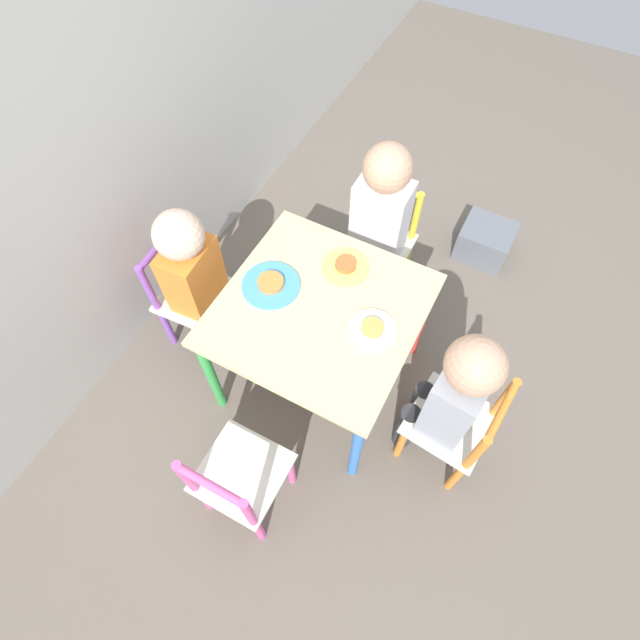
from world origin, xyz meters
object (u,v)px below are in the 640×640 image
chair_purple (192,296)px  chair_yellow (380,244)px  child_right (380,216)px  plate_back (271,284)px  child_front (453,393)px  child_back (195,272)px  kids_table (320,319)px  chair_orange (456,426)px  storage_bin (485,241)px  plate_front (372,329)px  chair_pink (239,481)px  plate_right (346,266)px

chair_purple → chair_yellow: same height
child_right → plate_back: 0.52m
child_front → child_back: bearing=-85.1°
kids_table → chair_orange: bearing=-95.9°
chair_purple → chair_orange: same height
kids_table → plate_back: plate_back is taller
chair_yellow → storage_bin: (0.38, -0.38, -0.16)m
kids_table → storage_bin: size_ratio=2.81×
chair_orange → kids_table: bearing=-90.0°
plate_back → plate_front: same height
chair_purple → plate_front: bearing=-91.0°
chair_yellow → chair_pink: (-1.09, -0.01, 0.00)m
plate_back → plate_right: same height
chair_yellow → child_back: bearing=-130.3°
child_back → plate_right: child_back is taller
child_back → child_front: 0.97m
chair_pink → child_right: bearing=-89.8°
child_back → child_right: bearing=-46.5°
child_front → plate_right: (0.23, 0.48, 0.07)m
plate_back → plate_front: (-0.00, -0.37, 0.00)m
plate_back → kids_table: bearing=-90.0°
child_front → kids_table: bearing=-90.0°
chair_pink → child_back: (0.51, 0.49, 0.18)m
chair_purple → storage_bin: (0.97, -0.91, -0.16)m
plate_back → storage_bin: bearing=-30.8°
child_front → plate_right: child_front is taller
child_right → plate_front: size_ratio=4.95×
chair_purple → plate_back: plate_back is taller
chair_pink → child_right: size_ratio=0.65×
child_front → plate_back: 0.67m
plate_front → kids_table: bearing=90.0°
child_back → plate_back: size_ratio=3.61×
chair_purple → child_back: bearing=-90.0°
chair_pink → storage_bin: chair_pink is taller
plate_front → child_front: bearing=-99.5°
plate_front → chair_orange: bearing=-98.9°
chair_purple → plate_back: (0.04, -0.36, 0.26)m
chair_pink → storage_bin: 1.53m
kids_table → plate_back: (0.00, 0.18, 0.08)m
chair_orange → plate_right: (0.24, 0.54, 0.26)m
chair_pink → storage_bin: bearing=-104.3°
kids_table → plate_right: (0.18, 0.00, 0.08)m
child_back → child_right: (0.52, -0.48, 0.04)m
child_right → chair_orange: bearing=-45.5°
storage_bin → plate_front: bearing=168.7°
chair_purple → plate_right: size_ratio=3.14×
chair_yellow → plate_right: (-0.36, -0.01, 0.26)m
chair_orange → chair_yellow: bearing=-131.6°
chair_purple → plate_back: 0.45m
chair_pink → plate_back: plate_back is taller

